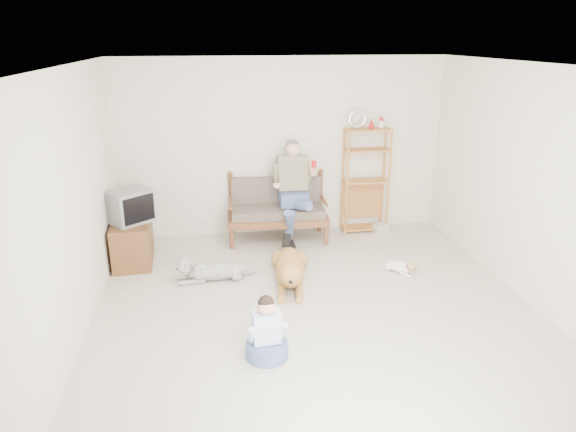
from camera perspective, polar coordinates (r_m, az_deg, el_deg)
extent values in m
plane|color=beige|center=(5.86, 3.40, -11.09)|extent=(5.50, 5.50, 0.00)
plane|color=silver|center=(5.06, 4.03, 16.28)|extent=(5.50, 5.50, 0.00)
plane|color=silver|center=(7.93, -0.60, 7.61)|extent=(5.00, 0.00, 5.00)
plane|color=silver|center=(2.94, 15.65, -14.98)|extent=(5.00, 0.00, 5.00)
plane|color=silver|center=(5.37, -23.35, 0.18)|extent=(0.00, 5.50, 5.50)
plane|color=silver|center=(6.32, 26.43, 2.48)|extent=(0.00, 5.50, 5.50)
cube|color=brown|center=(7.81, -1.15, -0.20)|extent=(1.53, 0.78, 0.10)
cube|color=#61564A|center=(7.77, -1.16, 0.59)|extent=(1.41, 0.67, 0.13)
cube|color=#61564A|center=(7.93, -1.40, 2.76)|extent=(1.38, 0.19, 0.45)
cylinder|color=brown|center=(7.93, -1.47, 4.26)|extent=(1.40, 0.12, 0.05)
cylinder|color=brown|center=(7.55, -6.11, -2.67)|extent=(0.07, 0.07, 0.30)
cylinder|color=brown|center=(8.00, -6.43, 1.09)|extent=(0.07, 0.07, 0.95)
cylinder|color=brown|center=(7.73, 4.31, -2.07)|extent=(0.07, 0.07, 0.30)
cylinder|color=brown|center=(8.17, 3.43, 1.58)|extent=(0.07, 0.07, 0.95)
cube|color=#546B9A|center=(7.74, 0.61, 2.02)|extent=(0.42, 0.40, 0.21)
cube|color=gray|center=(7.74, 0.49, 4.84)|extent=(0.44, 0.30, 0.55)
sphere|color=#DAA088|center=(7.62, 0.53, 7.45)|extent=(0.22, 0.22, 0.22)
sphere|color=#59534F|center=(7.63, 0.51, 7.79)|extent=(0.20, 0.20, 0.20)
cylinder|color=red|center=(7.52, 2.91, 5.80)|extent=(0.07, 0.07, 0.09)
cube|color=#B57039|center=(7.97, 8.90, 9.45)|extent=(0.69, 0.28, 0.03)
torus|color=silver|center=(7.89, 7.67, 10.63)|extent=(0.29, 0.05, 0.29)
cone|color=red|center=(7.97, 9.25, 10.12)|extent=(0.09, 0.09, 0.15)
cylinder|color=#B57039|center=(7.93, 6.56, 3.54)|extent=(0.04, 0.04, 1.64)
cylinder|color=#B57039|center=(8.17, 6.09, 4.04)|extent=(0.04, 0.04, 1.64)
cylinder|color=#B57039|center=(8.13, 11.13, 3.70)|extent=(0.04, 0.04, 1.64)
cylinder|color=#B57039|center=(8.36, 10.54, 4.18)|extent=(0.04, 0.04, 1.64)
cube|color=silver|center=(8.34, 10.24, -1.28)|extent=(0.25, 0.21, 0.14)
cube|color=brown|center=(7.38, -16.87, -2.70)|extent=(0.54, 0.92, 0.60)
cube|color=brown|center=(7.22, -18.97, -3.43)|extent=(0.04, 0.40, 0.50)
cube|color=brown|center=(7.62, -18.45, -2.16)|extent=(0.04, 0.40, 0.50)
cube|color=slate|center=(7.17, -17.15, 1.07)|extent=(0.68, 0.67, 0.44)
cube|color=black|center=(7.00, -16.22, 0.71)|extent=(0.36, 0.30, 0.35)
cube|color=white|center=(8.12, -9.33, -0.07)|extent=(0.12, 0.02, 0.08)
ellipsoid|color=#B3893E|center=(6.64, 0.21, -5.63)|extent=(0.51, 1.07, 0.32)
sphere|color=#B3893E|center=(6.35, 0.24, -6.63)|extent=(0.32, 0.32, 0.32)
sphere|color=#B3893E|center=(6.06, 0.27, -6.51)|extent=(0.26, 0.26, 0.26)
ellipsoid|color=#B3893E|center=(5.97, 0.29, -7.21)|extent=(0.14, 0.20, 0.10)
cylinder|color=#B3893E|center=(7.15, 0.16, -4.58)|extent=(0.13, 0.41, 0.05)
ellipsoid|color=#B3893E|center=(6.08, -0.58, -6.41)|extent=(0.07, 0.09, 0.13)
ellipsoid|color=#B3893E|center=(6.08, 1.12, -6.40)|extent=(0.07, 0.09, 0.13)
ellipsoid|color=white|center=(6.69, -7.83, -6.08)|extent=(0.77, 0.32, 0.23)
sphere|color=white|center=(6.67, -9.78, -6.12)|extent=(0.23, 0.23, 0.23)
sphere|color=white|center=(6.62, -11.46, -5.49)|extent=(0.20, 0.20, 0.20)
ellipsoid|color=white|center=(6.63, -12.22, -5.70)|extent=(0.15, 0.10, 0.08)
cylinder|color=white|center=(6.76, -4.59, -6.31)|extent=(0.29, 0.16, 0.04)
ellipsoid|color=white|center=(6.69, -11.32, -5.23)|extent=(0.06, 0.05, 0.10)
ellipsoid|color=white|center=(6.56, -11.27, -5.72)|extent=(0.06, 0.05, 0.10)
ellipsoid|color=white|center=(7.01, 12.15, -5.50)|extent=(0.35, 0.40, 0.15)
sphere|color=white|center=(6.95, 12.91, -5.69)|extent=(0.15, 0.15, 0.15)
sphere|color=tan|center=(6.88, 13.59, -5.44)|extent=(0.13, 0.13, 0.13)
ellipsoid|color=tan|center=(6.86, 13.99, -5.68)|extent=(0.10, 0.11, 0.05)
cylinder|color=white|center=(7.12, 10.91, -5.38)|extent=(0.13, 0.10, 0.02)
cone|color=tan|center=(6.83, 13.30, -5.22)|extent=(0.04, 0.04, 0.05)
cone|color=tan|center=(6.90, 13.73, -4.99)|extent=(0.04, 0.04, 0.05)
torus|color=red|center=(6.89, 13.45, -5.47)|extent=(0.13, 0.13, 0.02)
cylinder|color=#546B9A|center=(5.18, -2.35, -14.61)|extent=(0.42, 0.42, 0.15)
cube|color=silver|center=(5.06, -2.42, -12.17)|extent=(0.28, 0.20, 0.32)
sphere|color=#DAA088|center=(4.93, -2.43, -10.03)|extent=(0.17, 0.17, 0.17)
sphere|color=black|center=(4.92, -2.45, -9.69)|extent=(0.16, 0.16, 0.16)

